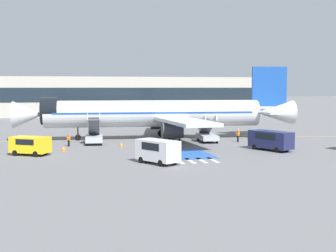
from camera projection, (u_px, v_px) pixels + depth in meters
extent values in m
plane|color=slate|center=(147.00, 140.00, 67.08)|extent=(600.00, 600.00, 0.00)
cube|color=gold|center=(154.00, 139.00, 67.98)|extent=(74.74, 5.38, 0.01)
cube|color=#2856A8|center=(179.00, 154.00, 52.63)|extent=(6.87, 8.26, 0.01)
cube|color=silver|center=(156.00, 162.00, 47.18)|extent=(0.44, 3.60, 0.01)
cube|color=silver|center=(168.00, 162.00, 47.43)|extent=(0.44, 3.60, 0.01)
cube|color=silver|center=(179.00, 161.00, 47.69)|extent=(0.44, 3.60, 0.01)
cube|color=silver|center=(190.00, 161.00, 47.95)|extent=(0.44, 3.60, 0.01)
cube|color=silver|center=(202.00, 160.00, 48.20)|extent=(0.44, 3.60, 0.01)
cube|color=silver|center=(213.00, 160.00, 48.46)|extent=(0.44, 3.60, 0.01)
cylinder|color=silver|center=(153.00, 114.00, 67.67)|extent=(31.10, 5.96, 3.83)
cone|color=silver|center=(28.00, 115.00, 65.11)|extent=(4.46, 4.03, 3.75)
cone|color=silver|center=(274.00, 113.00, 70.34)|extent=(5.98, 4.06, 3.67)
cylinder|color=black|center=(49.00, 111.00, 65.49)|extent=(2.56, 4.01, 3.86)
cube|color=#19479E|center=(153.00, 112.00, 67.65)|extent=(28.64, 5.86, 0.24)
cube|color=silver|center=(184.00, 121.00, 60.31)|extent=(5.65, 15.45, 0.44)
cylinder|color=#38383D|center=(172.00, 130.00, 61.40)|extent=(2.87, 2.28, 2.10)
cube|color=silver|center=(166.00, 114.00, 76.02)|extent=(7.64, 15.79, 0.44)
cylinder|color=#38383D|center=(159.00, 123.00, 74.74)|extent=(2.87, 2.28, 2.10)
cube|color=#19479E|center=(269.00, 87.00, 69.89)|extent=(5.37, 0.73, 5.90)
cube|color=silver|center=(274.00, 113.00, 66.53)|extent=(3.86, 6.35, 0.24)
cube|color=silver|center=(257.00, 110.00, 73.70)|extent=(3.86, 6.35, 0.24)
cylinder|color=#38383D|center=(78.00, 127.00, 66.25)|extent=(0.20, 0.20, 2.93)
cylinder|color=black|center=(78.00, 137.00, 66.37)|extent=(0.86, 0.34, 0.84)
cylinder|color=#38383D|center=(167.00, 128.00, 65.08)|extent=(0.24, 0.24, 2.61)
cylinder|color=black|center=(167.00, 137.00, 65.19)|extent=(1.14, 0.67, 1.10)
cylinder|color=#38383D|center=(161.00, 125.00, 71.03)|extent=(0.24, 0.24, 2.61)
cylinder|color=black|center=(162.00, 133.00, 71.13)|extent=(1.14, 0.67, 1.10)
cube|color=#ADB2BA|center=(94.00, 139.00, 62.23)|extent=(2.53, 4.94, 0.70)
cylinder|color=black|center=(87.00, 140.00, 63.78)|extent=(0.27, 0.71, 0.70)
cylinder|color=black|center=(101.00, 140.00, 64.05)|extent=(0.27, 0.71, 0.70)
cylinder|color=black|center=(87.00, 143.00, 60.47)|extent=(0.27, 0.71, 0.70)
cylinder|color=black|center=(101.00, 143.00, 60.74)|extent=(0.27, 0.71, 0.70)
cube|color=#4C4C51|center=(94.00, 127.00, 62.11)|extent=(1.71, 4.25, 2.44)
cube|color=#4C4C51|center=(94.00, 118.00, 64.26)|extent=(1.72, 1.21, 0.12)
cube|color=silver|center=(88.00, 124.00, 61.96)|extent=(0.37, 4.54, 3.13)
cube|color=silver|center=(100.00, 124.00, 62.18)|extent=(0.37, 4.54, 3.13)
cube|color=#ADB2BA|center=(207.00, 137.00, 64.49)|extent=(2.53, 4.94, 0.70)
cylinder|color=black|center=(198.00, 138.00, 66.03)|extent=(0.27, 0.71, 0.70)
cylinder|color=black|center=(211.00, 138.00, 66.31)|extent=(0.27, 0.71, 0.70)
cylinder|color=black|center=(203.00, 141.00, 62.72)|extent=(0.27, 0.71, 0.70)
cylinder|color=black|center=(217.00, 141.00, 62.99)|extent=(0.27, 0.71, 0.70)
cube|color=#4C4C51|center=(207.00, 127.00, 64.37)|extent=(1.71, 4.24, 2.13)
cube|color=#4C4C51|center=(204.00, 119.00, 66.54)|extent=(1.72, 1.21, 0.12)
cube|color=silver|center=(202.00, 124.00, 64.22)|extent=(0.37, 4.49, 2.84)
cube|color=silver|center=(213.00, 124.00, 64.45)|extent=(0.37, 4.49, 2.84)
cube|color=#38383D|center=(178.00, 123.00, 89.58)|extent=(9.75, 3.26, 0.60)
cube|color=silver|center=(202.00, 120.00, 90.17)|extent=(2.31, 2.54, 1.60)
cube|color=black|center=(207.00, 118.00, 90.29)|extent=(0.20, 2.00, 0.70)
cylinder|color=#B7BCC4|center=(176.00, 115.00, 89.40)|extent=(6.77, 2.92, 2.40)
cylinder|color=gold|center=(176.00, 115.00, 89.40)|extent=(0.54, 2.47, 2.45)
cylinder|color=black|center=(199.00, 123.00, 91.36)|extent=(0.98, 0.36, 0.96)
cylinder|color=black|center=(201.00, 124.00, 89.01)|extent=(0.98, 0.36, 0.96)
cylinder|color=black|center=(174.00, 124.00, 90.71)|extent=(0.98, 0.36, 0.96)
cylinder|color=black|center=(176.00, 125.00, 88.36)|extent=(0.98, 0.36, 0.96)
cylinder|color=black|center=(161.00, 124.00, 90.35)|extent=(0.98, 0.36, 0.96)
cylinder|color=black|center=(162.00, 125.00, 88.00)|extent=(0.98, 0.36, 0.96)
cube|color=#1E234C|center=(271.00, 139.00, 55.71)|extent=(4.14, 5.82, 2.01)
cube|color=black|center=(271.00, 136.00, 55.67)|extent=(3.12, 3.59, 0.72)
cylinder|color=black|center=(255.00, 147.00, 56.58)|extent=(0.45, 0.66, 0.64)
cylinder|color=black|center=(265.00, 146.00, 57.70)|extent=(0.45, 0.66, 0.64)
cylinder|color=black|center=(277.00, 150.00, 53.89)|extent=(0.45, 0.66, 0.64)
cylinder|color=black|center=(287.00, 149.00, 55.01)|extent=(0.45, 0.66, 0.64)
cube|color=yellow|center=(30.00, 145.00, 51.78)|extent=(4.69, 3.94, 1.75)
cube|color=black|center=(30.00, 141.00, 51.75)|extent=(3.07, 3.00, 0.63)
cylinder|color=black|center=(15.00, 153.00, 51.35)|extent=(0.65, 0.50, 0.64)
cylinder|color=black|center=(26.00, 151.00, 53.17)|extent=(0.65, 0.50, 0.64)
cylinder|color=black|center=(36.00, 154.00, 50.54)|extent=(0.65, 0.50, 0.64)
cylinder|color=black|center=(46.00, 152.00, 52.35)|extent=(0.65, 0.50, 0.64)
cube|color=silver|center=(158.00, 150.00, 46.01)|extent=(4.09, 4.94, 2.04)
cube|color=black|center=(158.00, 146.00, 45.97)|extent=(3.04, 3.20, 0.73)
cylinder|color=black|center=(174.00, 161.00, 45.71)|extent=(0.51, 0.65, 0.64)
cylinder|color=black|center=(161.00, 163.00, 44.44)|extent=(0.51, 0.65, 0.64)
cylinder|color=black|center=(155.00, 158.00, 47.74)|extent=(0.51, 0.65, 0.64)
cylinder|color=black|center=(141.00, 160.00, 46.47)|extent=(0.51, 0.65, 0.64)
cylinder|color=#191E38|center=(179.00, 139.00, 63.90)|extent=(0.14, 0.14, 0.90)
cylinder|color=#191E38|center=(180.00, 139.00, 64.03)|extent=(0.14, 0.14, 0.90)
cube|color=orange|center=(179.00, 133.00, 63.90)|extent=(0.47, 0.42, 0.71)
cube|color=silver|center=(179.00, 133.00, 63.90)|extent=(0.48, 0.43, 0.06)
sphere|color=tan|center=(179.00, 130.00, 63.86)|extent=(0.24, 0.24, 0.24)
cylinder|color=#191E38|center=(237.00, 139.00, 64.35)|extent=(0.14, 0.14, 0.88)
cylinder|color=#191E38|center=(238.00, 139.00, 64.22)|extent=(0.14, 0.14, 0.88)
cube|color=orange|center=(238.00, 133.00, 64.22)|extent=(0.39, 0.47, 0.69)
cube|color=silver|center=(238.00, 133.00, 64.22)|extent=(0.40, 0.49, 0.06)
sphere|color=tan|center=(238.00, 130.00, 64.18)|extent=(0.24, 0.24, 0.24)
cylinder|color=black|center=(173.00, 140.00, 63.38)|extent=(0.14, 0.14, 0.84)
cylinder|color=black|center=(173.00, 140.00, 63.22)|extent=(0.14, 0.14, 0.84)
cube|color=orange|center=(173.00, 134.00, 63.24)|extent=(0.23, 0.42, 0.66)
cube|color=silver|center=(173.00, 134.00, 63.24)|extent=(0.24, 0.43, 0.06)
sphere|color=tan|center=(173.00, 131.00, 63.20)|extent=(0.23, 0.23, 0.23)
cylinder|color=black|center=(68.00, 143.00, 59.68)|extent=(0.14, 0.14, 0.80)
cylinder|color=black|center=(69.00, 143.00, 59.59)|extent=(0.14, 0.14, 0.80)
cube|color=orange|center=(69.00, 138.00, 59.58)|extent=(0.45, 0.45, 0.63)
cube|color=silver|center=(69.00, 138.00, 59.58)|extent=(0.47, 0.46, 0.06)
sphere|color=#9E704C|center=(69.00, 134.00, 59.54)|extent=(0.22, 0.22, 0.22)
cone|color=orange|center=(121.00, 144.00, 59.49)|extent=(0.49, 0.49, 0.55)
cylinder|color=white|center=(121.00, 144.00, 59.49)|extent=(0.27, 0.27, 0.07)
cone|color=orange|center=(63.00, 148.00, 55.17)|extent=(0.60, 0.60, 0.67)
cylinder|color=white|center=(63.00, 148.00, 55.16)|extent=(0.33, 0.33, 0.08)
cube|color=#B2AD9E|center=(58.00, 97.00, 122.47)|extent=(116.71, 12.00, 10.26)
cube|color=#19232D|center=(58.00, 95.00, 116.54)|extent=(112.04, 0.10, 3.59)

